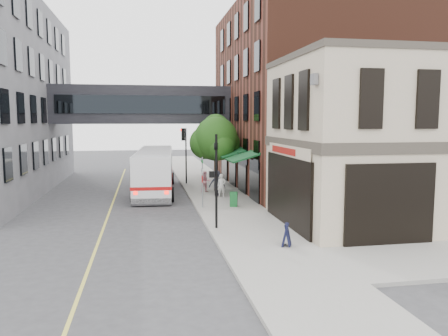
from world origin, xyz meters
name	(u,v)px	position (x,y,z in m)	size (l,w,h in m)	color
ground	(215,243)	(0.00, 0.00, 0.00)	(120.00, 120.00, 0.00)	#38383A
sidewalk_main	(211,189)	(2.00, 14.00, 0.07)	(4.00, 60.00, 0.15)	gray
corner_building	(383,142)	(8.97, 2.00, 4.21)	(10.19, 8.12, 8.45)	#C0AA93
brick_building	(308,99)	(9.98, 15.00, 6.99)	(13.76, 18.00, 14.00)	#4A2417
skyway_bridge	(142,105)	(-3.00, 18.00, 6.50)	(14.00, 3.18, 3.00)	black
traffic_signal_near	(216,169)	(0.37, 2.00, 2.98)	(0.44, 0.22, 4.60)	black
traffic_signal_far	(184,144)	(0.26, 17.00, 3.34)	(0.53, 0.28, 4.50)	black
street_sign_pole	(202,178)	(0.39, 7.00, 1.93)	(0.08, 0.75, 3.00)	gray
street_tree	(215,139)	(2.19, 13.22, 3.91)	(3.80, 3.20, 5.60)	#382619
lane_marking	(113,203)	(-5.00, 10.00, 0.01)	(0.12, 40.00, 0.01)	#D8CC4C
bus	(155,169)	(-2.20, 14.03, 1.71)	(3.36, 11.49, 3.05)	white
pedestrian_a	(222,185)	(2.13, 10.30, 0.93)	(0.57, 0.37, 1.55)	silver
pedestrian_b	(206,182)	(1.35, 12.46, 0.91)	(0.73, 0.57, 1.51)	#D08793
pedestrian_c	(217,183)	(1.90, 10.85, 1.01)	(1.12, 0.64, 1.73)	black
newspaper_box	(234,199)	(2.27, 6.94, 0.58)	(0.43, 0.39, 0.87)	#155C26
sandwich_board	(287,235)	(2.74, -1.50, 0.62)	(0.34, 0.52, 0.93)	black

